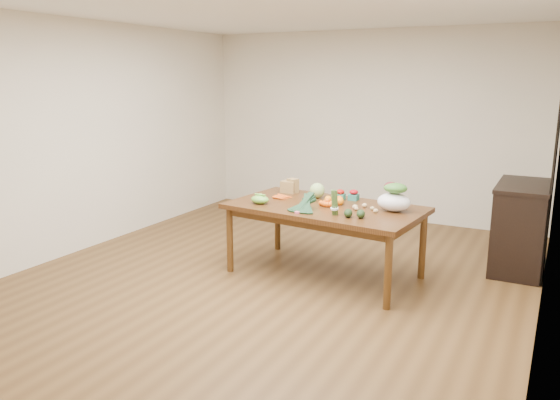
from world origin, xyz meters
The scene contains 27 objects.
floor centered at (0.00, 0.00, 0.00)m, with size 6.00×6.00×0.00m, color brown.
ceiling centered at (0.00, 0.00, 2.70)m, with size 5.00×6.00×0.02m, color white.
room_walls centered at (0.00, 0.00, 1.35)m, with size 5.02×6.02×2.70m.
dining_table centered at (0.43, 0.39, 0.38)m, with size 1.95×1.08×0.75m, color #482A10.
doorway_dark centered at (2.48, 1.60, 1.05)m, with size 0.02×1.00×2.10m, color black.
cabinet centered at (2.22, 1.55, 0.47)m, with size 0.52×1.02×0.94m, color black.
dish_towel centered at (1.96, 1.40, 0.55)m, with size 0.02×0.28×0.45m, color white.
paper_bag centered at (-0.19, 0.79, 0.83)m, with size 0.23×0.19×0.16m, color olive, non-canonical shape.
cabbage centered at (0.21, 0.69, 0.83)m, with size 0.16×0.16×0.16m, color #99B769.
strawberry_basket_a centered at (0.46, 0.72, 0.79)m, with size 0.10×0.10×0.09m, color #B01A0B, non-canonical shape.
strawberry_basket_b centered at (0.60, 0.77, 0.79)m, with size 0.10×0.10×0.09m, color #B80C1D, non-canonical shape.
orange_a centered at (0.42, 0.51, 0.79)m, with size 0.08×0.08×0.08m, color orange.
orange_b centered at (0.53, 0.54, 0.79)m, with size 0.08×0.08×0.08m, color orange.
orange_c centered at (0.56, 0.48, 0.79)m, with size 0.08×0.08×0.08m, color #FEAB0F.
mandarin_cluster centered at (0.46, 0.37, 0.79)m, with size 0.18×0.18×0.09m, color orange, non-canonical shape.
carrots centered at (-0.11, 0.50, 0.76)m, with size 0.22×0.19×0.03m, color #DD5D12, non-canonical shape.
snap_pea_bag centered at (-0.21, 0.15, 0.79)m, with size 0.20×0.15×0.09m, color #69B33C.
kale_bunch centered at (0.33, 0.06, 0.83)m, with size 0.32×0.40×0.16m, color black, non-canonical shape.
asparagus_bundle centered at (0.67, 0.07, 0.88)m, with size 0.08×0.08×0.25m, color #5B863D, non-canonical shape.
potato_a centered at (0.76, 0.38, 0.77)m, with size 0.06×0.05×0.05m, color tan.
potato_b centered at (0.79, 0.34, 0.77)m, with size 0.05×0.04×0.04m, color tan.
potato_c centered at (0.93, 0.43, 0.77)m, with size 0.04×0.04×0.04m, color tan.
potato_d centered at (0.82, 0.50, 0.77)m, with size 0.05×0.05×0.04m, color tan.
potato_e centered at (0.99, 0.33, 0.77)m, with size 0.05×0.04×0.04m, color tan.
avocado_a centered at (0.81, 0.05, 0.79)m, with size 0.08×0.12×0.08m, color black.
avocado_b centered at (0.93, 0.08, 0.79)m, with size 0.08×0.12×0.08m, color black.
salad_bag centered at (1.12, 0.49, 0.88)m, with size 0.33×0.25×0.26m, color white, non-canonical shape.
Camera 1 is at (2.55, -4.66, 2.05)m, focal length 35.00 mm.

